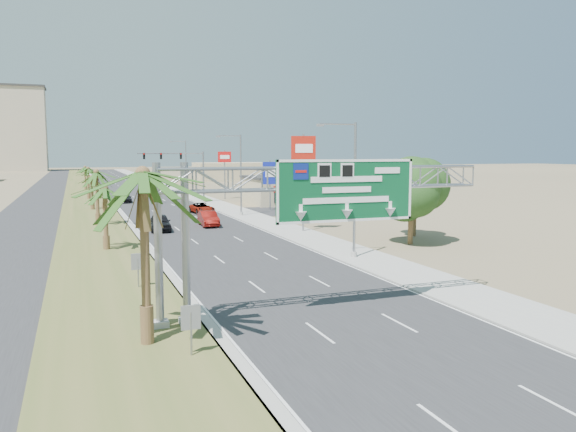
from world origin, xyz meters
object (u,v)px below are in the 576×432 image
(car_mid_lane, at_px, (208,219))
(pole_sign_red_near, at_px, (303,155))
(palm_near, at_px, (143,175))
(signal_mast, at_px, (191,172))
(store_building, at_px, (306,190))
(pole_sign_blue, at_px, (270,175))
(car_right_lane, at_px, (202,208))
(car_far, at_px, (125,198))
(car_left_lane, at_px, (160,223))
(sign_gantry, at_px, (313,190))
(pole_sign_red_far, at_px, (225,161))

(car_mid_lane, distance_m, pole_sign_red_near, 12.86)
(palm_near, height_order, signal_mast, palm_near)
(signal_mast, distance_m, store_building, 18.08)
(pole_sign_red_near, distance_m, pole_sign_blue, 21.13)
(signal_mast, bearing_deg, pole_sign_red_near, -83.35)
(car_right_lane, height_order, car_far, car_right_lane)
(car_left_lane, height_order, pole_sign_red_near, pole_sign_red_near)
(car_right_lane, bearing_deg, palm_near, -109.64)
(sign_gantry, xyz_separation_m, car_right_lane, (4.57, 46.33, -5.37))
(car_far, bearing_deg, car_left_lane, -86.29)
(car_mid_lane, relative_size, car_far, 1.04)
(car_left_lane, distance_m, pole_sign_red_near, 15.88)
(car_left_lane, relative_size, pole_sign_blue, 0.73)
(pole_sign_red_near, relative_size, pole_sign_red_far, 1.18)
(car_far, distance_m, pole_sign_red_near, 43.00)
(car_left_lane, bearing_deg, sign_gantry, -80.82)
(car_left_lane, height_order, pole_sign_blue, pole_sign_blue)
(pole_sign_red_near, height_order, pole_sign_red_far, pole_sign_red_near)
(car_left_lane, bearing_deg, car_far, 95.00)
(signal_mast, distance_m, car_mid_lane, 28.62)
(palm_near, distance_m, pole_sign_red_far, 72.71)
(store_building, height_order, pole_sign_red_near, pole_sign_red_near)
(car_mid_lane, bearing_deg, car_left_lane, -158.01)
(car_left_lane, xyz_separation_m, pole_sign_blue, (16.85, 14.93, 4.02))
(pole_sign_red_near, xyz_separation_m, pole_sign_red_far, (2.71, 41.23, -1.17))
(signal_mast, relative_size, store_building, 0.57)
(sign_gantry, distance_m, pole_sign_red_far, 68.87)
(sign_gantry, relative_size, palm_near, 2.01)
(palm_near, bearing_deg, pole_sign_blue, 65.59)
(signal_mast, height_order, pole_sign_red_near, pole_sign_red_near)
(pole_sign_blue, xyz_separation_m, pole_sign_red_far, (-0.96, 20.61, 1.60))
(palm_near, distance_m, car_mid_lane, 37.94)
(car_far, distance_m, pole_sign_red_far, 17.40)
(store_building, height_order, car_left_lane, store_building)
(store_building, bearing_deg, sign_gantry, -112.36)
(palm_near, bearing_deg, car_left_lane, 81.06)
(car_left_lane, distance_m, car_far, 34.48)
(sign_gantry, distance_m, car_left_lane, 32.61)
(car_left_lane, bearing_deg, pole_sign_blue, 45.74)
(car_left_lane, relative_size, pole_sign_red_far, 0.60)
(car_right_lane, distance_m, car_far, 21.69)
(palm_near, distance_m, signal_mast, 65.60)
(sign_gantry, xyz_separation_m, pole_sign_red_far, (13.10, 67.61, 0.40))
(palm_near, relative_size, store_building, 0.46)
(car_far, bearing_deg, signal_mast, -22.44)
(car_left_lane, xyz_separation_m, pole_sign_red_far, (15.90, 35.54, 5.62))
(store_building, distance_m, car_right_lane, 20.94)
(palm_near, height_order, car_left_lane, palm_near)
(car_far, bearing_deg, palm_near, -91.15)
(car_right_lane, distance_m, pole_sign_red_near, 21.91)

